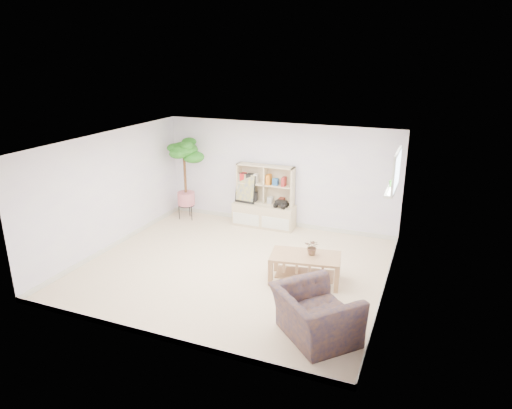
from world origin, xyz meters
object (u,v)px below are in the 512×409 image
at_px(storage_unit, 264,197).
at_px(armchair, 316,311).
at_px(floor_tree, 185,180).
at_px(coffee_table, 305,268).

xyz_separation_m(storage_unit, armchair, (2.26, -3.83, -0.31)).
distance_m(storage_unit, floor_tree, 1.96).
bearing_deg(coffee_table, storage_unit, 116.65).
bearing_deg(floor_tree, armchair, -40.68).
distance_m(coffee_table, armchair, 1.69).
bearing_deg(coffee_table, armchair, -78.41).
bearing_deg(armchair, coffee_table, -25.42).
relative_size(coffee_table, armchair, 1.08).
height_order(coffee_table, floor_tree, floor_tree).
height_order(coffee_table, armchair, armchair).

